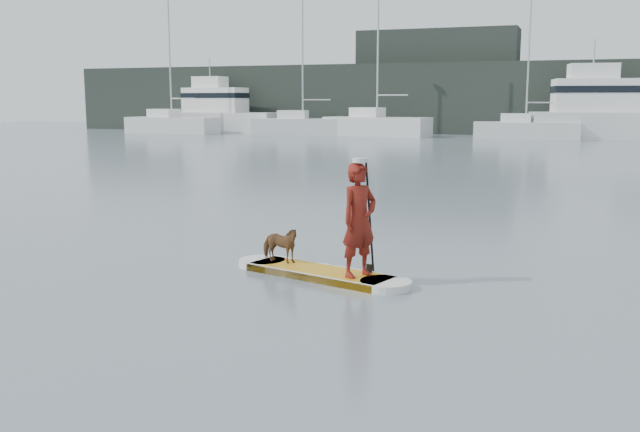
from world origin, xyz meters
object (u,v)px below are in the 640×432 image
(dog, at_px, (280,245))
(motor_yacht_b, at_px, (221,112))
(paddler, at_px, (359,220))
(motor_yacht_a, at_px, (609,111))
(sailboat_d, at_px, (525,128))
(sailboat_b, at_px, (302,125))
(paddleboard, at_px, (320,273))
(sailboat_a, at_px, (171,124))
(sailboat_c, at_px, (376,125))

(dog, distance_m, motor_yacht_b, 53.72)
(paddler, distance_m, motor_yacht_a, 47.07)
(sailboat_d, bearing_deg, paddler, -95.80)
(sailboat_b, bearing_deg, paddleboard, -77.70)
(sailboat_a, bearing_deg, motor_yacht_a, 8.17)
(sailboat_a, xyz_separation_m, motor_yacht_a, (35.44, 2.93, 1.21))
(paddleboard, distance_m, dog, 0.93)
(dog, relative_size, sailboat_a, 0.06)
(motor_yacht_b, bearing_deg, motor_yacht_a, 0.90)
(sailboat_b, xyz_separation_m, motor_yacht_a, (23.65, 1.77, 1.19))
(sailboat_a, height_order, motor_yacht_a, sailboat_a)
(paddler, xyz_separation_m, dog, (-1.54, 0.46, -0.58))
(sailboat_d, height_order, motor_yacht_a, sailboat_d)
(sailboat_c, bearing_deg, sailboat_b, -168.96)
(sailboat_a, bearing_deg, sailboat_b, 9.04)
(dog, relative_size, sailboat_c, 0.06)
(dog, relative_size, motor_yacht_a, 0.06)
(sailboat_a, relative_size, motor_yacht_a, 0.95)
(paddleboard, relative_size, sailboat_d, 0.29)
(dog, xyz_separation_m, sailboat_b, (-17.11, 44.56, 0.43))
(paddler, relative_size, motor_yacht_b, 0.18)
(sailboat_c, bearing_deg, motor_yacht_a, 13.69)
(sailboat_c, distance_m, sailboat_d, 11.57)
(sailboat_a, bearing_deg, motor_yacht_b, 54.15)
(sailboat_b, bearing_deg, sailboat_c, -7.16)
(sailboat_d, xyz_separation_m, motor_yacht_b, (-26.69, 2.73, 1.05))
(paddleboard, relative_size, sailboat_c, 0.26)
(paddler, distance_m, sailboat_b, 48.72)
(paddler, height_order, sailboat_c, sailboat_c)
(paddleboard, distance_m, paddler, 1.21)
(dog, height_order, sailboat_b, sailboat_b)
(sailboat_a, height_order, sailboat_b, sailboat_b)
(sailboat_d, bearing_deg, dog, -97.77)
(sailboat_d, bearing_deg, paddleboard, -96.72)
(motor_yacht_a, bearing_deg, paddleboard, -107.12)
(motor_yacht_b, bearing_deg, paddleboard, -58.37)
(sailboat_b, distance_m, motor_yacht_b, 9.22)
(sailboat_c, xyz_separation_m, sailboat_d, (11.56, -0.53, -0.11))
(paddleboard, xyz_separation_m, sailboat_d, (-0.07, 44.53, 0.73))
(paddleboard, height_order, sailboat_d, sailboat_d)
(dog, bearing_deg, motor_yacht_a, -1.15)
(sailboat_c, distance_m, motor_yacht_a, 17.46)
(paddler, relative_size, sailboat_c, 0.15)
(paddleboard, bearing_deg, sailboat_c, 121.00)
(paddleboard, bearing_deg, dog, -180.00)
(paddleboard, distance_m, sailboat_c, 46.54)
(sailboat_a, xyz_separation_m, sailboat_d, (29.64, 0.88, -0.04))
(sailboat_c, bearing_deg, sailboat_a, -166.84)
(motor_yacht_b, bearing_deg, sailboat_c, -6.16)
(dog, height_order, sailboat_c, sailboat_c)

